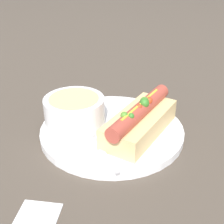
% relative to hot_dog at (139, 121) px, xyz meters
% --- Properties ---
extents(ground_plane, '(4.00, 4.00, 0.00)m').
position_rel_hot_dog_xyz_m(ground_plane, '(0.00, 0.05, -0.04)').
color(ground_plane, '#4C4238').
extents(dinner_plate, '(0.28, 0.28, 0.01)m').
position_rel_hot_dog_xyz_m(dinner_plate, '(0.00, 0.05, -0.03)').
color(dinner_plate, white).
rests_on(dinner_plate, ground_plane).
extents(hot_dog, '(0.20, 0.11, 0.07)m').
position_rel_hot_dog_xyz_m(hot_dog, '(0.00, 0.00, 0.00)').
color(hot_dog, '#E5C17F').
rests_on(hot_dog, dinner_plate).
extents(soup_bowl, '(0.12, 0.12, 0.06)m').
position_rel_hot_dog_xyz_m(soup_bowl, '(-0.01, 0.12, 0.01)').
color(soup_bowl, white).
rests_on(soup_bowl, dinner_plate).
extents(spoon, '(0.12, 0.12, 0.01)m').
position_rel_hot_dog_xyz_m(spoon, '(-0.04, 0.07, -0.02)').
color(spoon, '#B7B7BC').
rests_on(spoon, dinner_plate).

